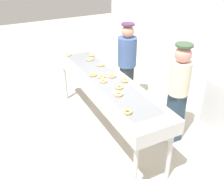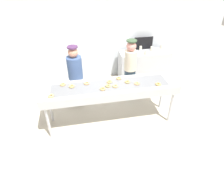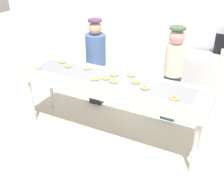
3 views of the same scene
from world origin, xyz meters
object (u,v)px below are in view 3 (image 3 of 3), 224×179
at_px(glazed_donut_4, 145,87).
at_px(paper_cup_3, 222,59).
at_px(glazed_donut_10, 37,67).
at_px(fryer_conveyor, 111,84).
at_px(worker_assistant, 96,58).
at_px(glazed_donut_8, 136,82).
at_px(glazed_donut_9, 174,98).
at_px(glazed_donut_6, 114,74).
at_px(paper_cup_2, 223,53).
at_px(glazed_donut_2, 87,68).
at_px(worker_baker, 173,71).
at_px(glazed_donut_11, 106,78).
at_px(glazed_donut_0, 95,78).
at_px(glazed_donut_7, 131,75).
at_px(prep_counter, 223,83).
at_px(glazed_donut_1, 68,66).
at_px(glazed_donut_5, 63,61).
at_px(glazed_donut_3, 114,81).

distance_m(glazed_donut_4, paper_cup_3, 1.80).
bearing_deg(glazed_donut_4, glazed_donut_10, -175.97).
relative_size(fryer_conveyor, worker_assistant, 1.81).
relative_size(glazed_donut_8, glazed_donut_9, 1.00).
relative_size(glazed_donut_6, paper_cup_2, 0.91).
xyz_separation_m(glazed_donut_2, worker_baker, (1.15, 0.73, -0.10)).
xyz_separation_m(glazed_donut_2, glazed_donut_11, (0.42, -0.18, 0.00)).
distance_m(glazed_donut_2, glazed_donut_8, 0.86).
bearing_deg(glazed_donut_0, worker_assistant, 119.34).
relative_size(glazed_donut_0, glazed_donut_6, 1.00).
xyz_separation_m(glazed_donut_7, prep_counter, (1.15, 1.54, -0.56)).
xyz_separation_m(fryer_conveyor, worker_baker, (0.67, 0.87, 0.01)).
xyz_separation_m(glazed_donut_1, glazed_donut_6, (0.79, 0.03, 0.00)).
height_order(fryer_conveyor, prep_counter, fryer_conveyor).
distance_m(fryer_conveyor, glazed_donut_0, 0.25).
relative_size(glazed_donut_1, paper_cup_3, 0.91).
distance_m(glazed_donut_5, paper_cup_2, 2.82).
bearing_deg(glazed_donut_7, glazed_donut_10, -163.83).
relative_size(worker_baker, worker_assistant, 1.02).
distance_m(glazed_donut_3, glazed_donut_9, 0.90).
bearing_deg(paper_cup_2, glazed_donut_9, -98.11).
height_order(paper_cup_2, paper_cup_3, same).
bearing_deg(prep_counter, worker_baker, -128.61).
relative_size(fryer_conveyor, glazed_donut_5, 24.38).
xyz_separation_m(glazed_donut_9, paper_cup_2, (0.30, 2.08, -0.04)).
xyz_separation_m(glazed_donut_5, worker_baker, (1.64, 0.69, -0.10)).
relative_size(glazed_donut_2, glazed_donut_3, 1.00).
bearing_deg(glazed_donut_7, paper_cup_3, 50.89).
bearing_deg(paper_cup_3, glazed_donut_4, -115.09).
relative_size(glazed_donut_5, glazed_donut_10, 1.00).
bearing_deg(prep_counter, glazed_donut_6, -129.90).
distance_m(glazed_donut_0, glazed_donut_3, 0.28).
bearing_deg(prep_counter, glazed_donut_5, -146.17).
bearing_deg(glazed_donut_10, glazed_donut_1, 34.47).
distance_m(glazed_donut_8, glazed_donut_9, 0.64).
bearing_deg(paper_cup_3, glazed_donut_1, -144.91).
bearing_deg(glazed_donut_1, glazed_donut_11, -9.22).
bearing_deg(glazed_donut_1, fryer_conveyor, -5.57).
height_order(glazed_donut_1, glazed_donut_5, same).
bearing_deg(glazed_donut_10, glazed_donut_6, 14.41).
relative_size(glazed_donut_2, prep_counter, 0.08).
relative_size(glazed_donut_4, glazed_donut_11, 1.00).
relative_size(glazed_donut_7, glazed_donut_10, 1.00).
bearing_deg(glazed_donut_6, glazed_donut_5, 175.61).
distance_m(glazed_donut_6, glazed_donut_8, 0.38).
distance_m(glazed_donut_0, glazed_donut_2, 0.41).
distance_m(glazed_donut_2, glazed_donut_3, 0.61).
xyz_separation_m(glazed_donut_10, glazed_donut_11, (1.13, 0.15, 0.00)).
bearing_deg(glazed_donut_10, fryer_conveyor, 9.29).
relative_size(glazed_donut_9, glazed_donut_10, 1.00).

